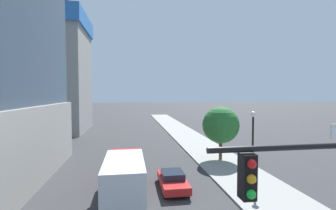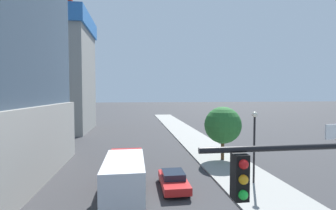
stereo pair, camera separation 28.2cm
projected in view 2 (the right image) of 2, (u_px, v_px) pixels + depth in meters
sidewalk at (234, 170)px, 22.98m from camera, size 5.35×120.00×0.15m
construction_building at (57, 67)px, 46.65m from camera, size 13.02×15.28×31.26m
street_lamp at (254, 136)px, 19.40m from camera, size 0.44×0.44×5.71m
street_tree at (223, 125)px, 26.30m from camera, size 3.97×3.97×5.72m
car_red at (173, 180)px, 18.64m from camera, size 1.92×4.41×1.32m
car_gray at (128, 159)px, 24.53m from camera, size 1.88×4.17×1.50m
box_truck at (125, 175)px, 16.29m from camera, size 2.46×7.90×3.17m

